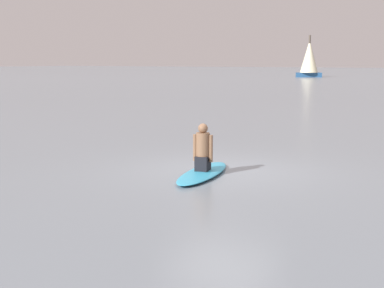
# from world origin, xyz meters

# --- Properties ---
(ground_plane) EXTENTS (400.00, 400.00, 0.00)m
(ground_plane) POSITION_xyz_m (0.00, 0.00, 0.00)
(ground_plane) COLOR gray
(surfboard) EXTENTS (2.87, 1.32, 0.12)m
(surfboard) POSITION_xyz_m (-0.69, 0.13, 0.06)
(surfboard) COLOR #339EC6
(surfboard) RESTS_ON ground
(person_paddler) EXTENTS (0.40, 0.47, 1.06)m
(person_paddler) POSITION_xyz_m (-0.69, 0.13, 0.60)
(person_paddler) COLOR black
(person_paddler) RESTS_ON surfboard
(sailboat_distant) EXTENTS (3.69, 4.09, 6.49)m
(sailboat_distant) POSITION_xyz_m (72.83, 24.55, 3.03)
(sailboat_distant) COLOR navy
(sailboat_distant) RESTS_ON ground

